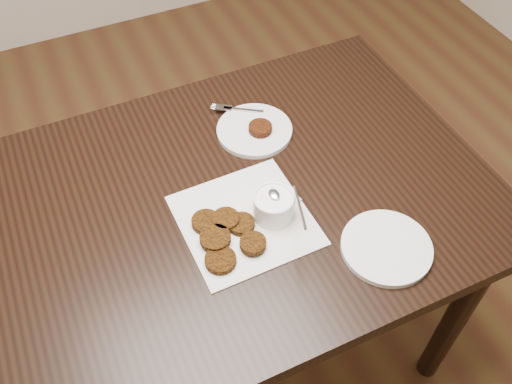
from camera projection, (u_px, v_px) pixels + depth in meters
floor at (233, 358)px, 1.77m from camera, size 4.00×4.00×0.00m
table at (219, 290)px, 1.50m from camera, size 1.27×0.81×0.75m
napkin at (245, 220)px, 1.18m from camera, size 0.27×0.27×0.00m
sauce_ramekin at (274, 197)px, 1.14m from camera, size 0.14×0.14×0.12m
patty_cluster at (226, 233)px, 1.14m from camera, size 0.27×0.27×0.02m
plate_with_patty at (254, 128)px, 1.35m from camera, size 0.26×0.26×0.03m
plate_empty at (386, 247)px, 1.13m from camera, size 0.22×0.22×0.01m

